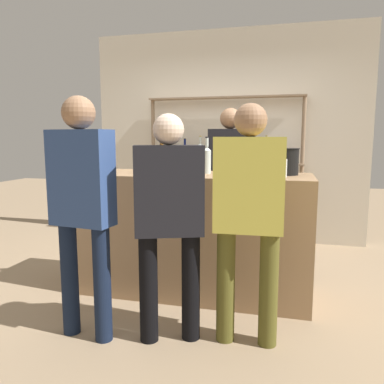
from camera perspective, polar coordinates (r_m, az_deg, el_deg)
ground_plane at (r=3.55m, az=0.00°, el=-14.77°), size 16.00×16.00×0.00m
bar_counter at (r=3.37m, az=0.00°, el=-6.34°), size 2.06×0.68×1.07m
back_wall at (r=5.17m, az=5.31°, el=8.35°), size 3.66×0.12×2.80m
back_shelf at (r=4.99m, az=4.99°, el=6.62°), size 2.04×0.18×1.91m
counter_bottle_0 at (r=3.51m, az=-14.40°, el=4.80°), size 0.07×0.07×0.31m
counter_bottle_1 at (r=3.31m, az=2.28°, el=5.02°), size 0.07×0.07×0.32m
counter_bottle_2 at (r=3.33m, az=-13.82°, el=4.91°), size 0.08×0.08×0.35m
counter_bottle_3 at (r=3.05m, az=9.40°, el=4.65°), size 0.07×0.07×0.32m
counter_bottle_4 at (r=3.45m, az=-4.61°, el=5.05°), size 0.09×0.09×0.33m
wine_glass at (r=3.33m, az=-7.32°, el=4.91°), size 0.07×0.07×0.17m
ice_bucket at (r=3.28m, az=14.17°, el=4.53°), size 0.22×0.22×0.23m
cork_jar at (r=3.09m, az=13.15°, el=3.59°), size 0.12×0.12×0.15m
server_behind_counter at (r=4.12m, az=5.75°, el=2.80°), size 0.48×0.24×1.70m
customer_left at (r=2.61m, az=-16.39°, el=-1.07°), size 0.45×0.24×1.66m
customer_center at (r=2.49m, az=-3.51°, el=-3.17°), size 0.49×0.34×1.54m
customer_right at (r=2.46m, az=8.62°, el=-2.38°), size 0.45×0.21×1.60m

